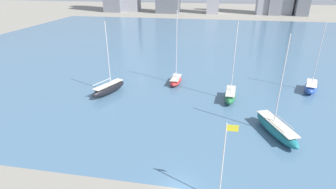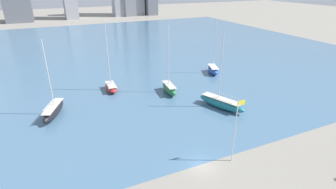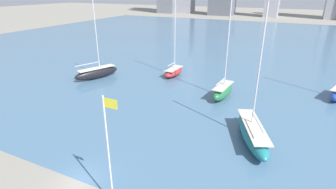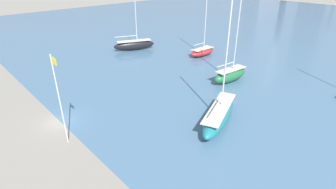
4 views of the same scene
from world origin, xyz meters
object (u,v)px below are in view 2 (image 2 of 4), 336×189
flag_pole (235,129)px  sailboat_teal (221,103)px  sailboat_black (54,110)px  sailboat_blue (213,70)px  sailboat_red (111,87)px  sailboat_green (169,88)px

flag_pole → sailboat_teal: size_ratio=0.63×
flag_pole → sailboat_black: (-23.29, 25.96, -4.27)m
flag_pole → sailboat_black: bearing=131.9°
sailboat_blue → sailboat_red: sailboat_red is taller
sailboat_red → sailboat_black: size_ratio=1.10×
sailboat_green → flag_pole: bearing=-89.2°
sailboat_blue → sailboat_green: bearing=-136.8°
sailboat_green → sailboat_red: sailboat_red is taller
flag_pole → sailboat_green: (2.11, 26.84, -4.23)m
sailboat_red → sailboat_blue: bearing=2.9°
sailboat_green → sailboat_black: size_ratio=1.03×
sailboat_blue → sailboat_black: size_ratio=0.99×
flag_pole → sailboat_red: size_ratio=0.60×
sailboat_green → sailboat_red: (-12.16, 7.17, -0.23)m
flag_pole → sailboat_blue: size_ratio=0.67×
sailboat_red → sailboat_teal: sailboat_red is taller
sailboat_green → sailboat_red: size_ratio=0.94×
sailboat_green → sailboat_black: bearing=-172.7°
flag_pole → sailboat_black: size_ratio=0.66×
sailboat_blue → sailboat_black: sailboat_black is taller
sailboat_blue → sailboat_black: bearing=-149.3°
sailboat_red → sailboat_black: (-13.24, -8.05, 0.19)m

